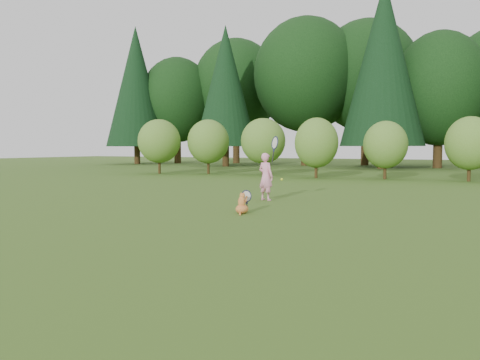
% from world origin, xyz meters
% --- Properties ---
extents(ground, '(100.00, 100.00, 0.00)m').
position_xyz_m(ground, '(0.00, 0.00, 0.00)').
color(ground, '#2B4D15').
rests_on(ground, ground).
extents(shrub_row, '(28.00, 3.00, 2.80)m').
position_xyz_m(shrub_row, '(0.00, 13.00, 1.40)').
color(shrub_row, '#547725').
rests_on(shrub_row, ground).
extents(woodland_backdrop, '(48.00, 10.00, 15.00)m').
position_xyz_m(woodland_backdrop, '(0.00, 23.00, 7.50)').
color(woodland_backdrop, black).
rests_on(woodland_backdrop, ground).
extents(child, '(0.75, 0.52, 1.90)m').
position_xyz_m(child, '(-0.14, 3.09, 0.66)').
color(child, pink).
rests_on(child, ground).
extents(cat, '(0.32, 0.63, 0.62)m').
position_xyz_m(cat, '(0.35, 0.59, 0.24)').
color(cat, '#B74523').
rests_on(cat, ground).
extents(tennis_ball, '(0.06, 0.06, 0.06)m').
position_xyz_m(tennis_ball, '(0.81, 1.77, 0.67)').
color(tennis_ball, '#9BCC18').
rests_on(tennis_ball, ground).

